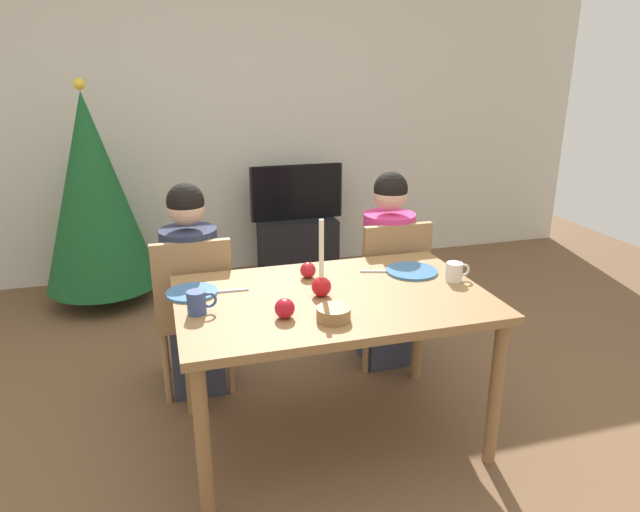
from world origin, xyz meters
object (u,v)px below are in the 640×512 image
candle_centerpiece (321,281)px  plate_right (412,271)px  apple_by_left_plate (308,270)px  christmas_tree (93,192)px  bowl_walnuts (334,314)px  mug_right (454,272)px  chair_left (194,305)px  person_left_child (193,293)px  chair_right (389,284)px  person_right_child (387,273)px  plate_left (192,292)px  tv_stand (297,245)px  mug_left (198,302)px  tv (297,192)px  apple_near_candle (285,308)px  dining_table (332,311)px

candle_centerpiece → plate_right: bearing=17.8°
candle_centerpiece → apple_by_left_plate: 0.24m
christmas_tree → bowl_walnuts: size_ratio=11.66×
mug_right → bowl_walnuts: (-0.69, -0.26, -0.02)m
candle_centerpiece → plate_right: size_ratio=1.38×
chair_left → person_left_child: person_left_child is taller
chair_left → candle_centerpiece: candle_centerpiece is taller
candle_centerpiece → chair_right: bearing=45.6°
person_right_child → plate_right: bearing=-98.7°
person_left_child → candle_centerpiece: bearing=-50.0°
chair_right → christmas_tree: 2.28m
chair_left → plate_left: chair_left is taller
chair_left → mug_right: size_ratio=7.31×
person_left_child → christmas_tree: (-0.58, 1.44, 0.28)m
plate_right → apple_by_left_plate: 0.53m
plate_left → bowl_walnuts: (0.54, -0.45, 0.02)m
tv_stand → chair_right: bearing=-85.4°
chair_right → christmas_tree: christmas_tree is taller
chair_left → mug_left: size_ratio=7.18×
tv_stand → mug_left: (-1.01, -2.34, 0.56)m
person_right_child → apple_by_left_plate: 0.75m
tv → plate_left: 2.34m
christmas_tree → candle_centerpiece: (1.12, -2.08, -0.03)m
candle_centerpiece → christmas_tree: bearing=118.2°
christmas_tree → mug_left: bearing=-75.0°
person_left_child → candle_centerpiece: 0.87m
tv_stand → mug_left: 2.61m
chair_left → mug_left: 0.71m
christmas_tree → apple_near_candle: bearing=-68.1°
tv → dining_table: bearing=-100.0°
chair_left → person_right_child: (1.13, 0.03, 0.06)m
person_left_child → apple_near_candle: 0.91m
plate_left → apple_by_left_plate: (0.56, 0.05, 0.03)m
mug_right → bowl_walnuts: mug_right is taller
tv_stand → christmas_tree: bearing=-172.1°
tv_stand → candle_centerpiece: 2.42m
christmas_tree → person_left_child: bearing=-68.1°
mug_left → mug_right: bearing=1.9°
person_left_child → christmas_tree: 1.58m
candle_centerpiece → plate_left: 0.60m
plate_left → apple_by_left_plate: bearing=5.1°
chair_left → apple_by_left_plate: bearing=-34.3°
dining_table → person_right_child: (0.54, 0.64, -0.10)m
person_right_child → plate_left: size_ratio=5.02×
christmas_tree → bowl_walnuts: christmas_tree is taller
tv_stand → plate_left: bearing=-115.7°
dining_table → apple_by_left_plate: apple_by_left_plate is taller
chair_left → christmas_tree: 1.62m
christmas_tree → mug_left: christmas_tree is taller
christmas_tree → bowl_walnuts: bearing=-64.9°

